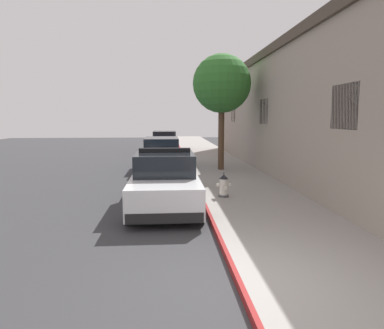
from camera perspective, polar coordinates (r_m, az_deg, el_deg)
name	(u,v)px	position (r m, az deg, el deg)	size (l,w,h in m)	color
ground_plane	(90,180)	(15.41, -16.51, -2.51)	(32.43, 60.00, 0.20)	#353538
sidewalk_pavement	(229,175)	(15.26, 6.05, -1.69)	(3.17, 60.00, 0.13)	gray
curb_painted_edge	(192,175)	(15.06, -0.05, -1.77)	(0.08, 60.00, 0.13)	maroon
storefront_building	(340,113)	(17.06, 23.26, 7.78)	(7.28, 25.21, 5.49)	gray
police_cruiser	(165,180)	(10.13, -4.48, -2.60)	(1.94, 4.84, 1.68)	white
parked_car_silver_ahead	(162,154)	(17.31, -5.01, 1.69)	(1.94, 4.84, 1.56)	navy
parked_car_dark_far	(164,142)	(25.97, -4.56, 3.72)	(1.94, 4.84, 1.56)	maroon
fire_hydrant	(224,186)	(10.69, 5.24, -3.47)	(0.44, 0.40, 0.76)	#4C4C51
street_tree	(222,84)	(16.30, 4.92, 13.04)	(2.67, 2.67, 5.30)	brown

